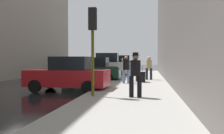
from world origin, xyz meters
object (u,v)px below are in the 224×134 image
parked_dark_green_sedan (93,70)px  parked_bronze_suv (122,63)px  pedestrian_in_tan_coat (149,67)px  rolling_suitcase (142,77)px  parked_white_van (106,65)px  parked_silver_sedan (118,65)px  traffic_light (93,32)px  parked_red_hatchback (68,75)px  parked_gray_coupe (113,66)px  pedestrian_with_beanie (135,67)px  pedestrian_with_fedora (135,72)px  fire_hydrant (118,74)px  pedestrian_in_jeans (126,68)px

parked_dark_green_sedan → parked_bronze_suv: 21.49m
pedestrian_in_tan_coat → rolling_suitcase: size_ratio=1.64×
parked_white_van → parked_silver_sedan: size_ratio=1.09×
traffic_light → rolling_suitcase: (1.89, 6.41, -2.27)m
parked_red_hatchback → parked_dark_green_sedan: size_ratio=1.01×
parked_dark_green_sedan → pedestrian_in_tan_coat: size_ratio=2.46×
parked_gray_coupe → parked_silver_sedan: size_ratio=0.99×
parked_red_hatchback → parked_white_van: parked_white_van is taller
parked_white_van → parked_gray_coupe: 5.23m
parked_red_hatchback → pedestrian_in_tan_coat: bearing=55.1°
parked_red_hatchback → parked_white_van: (-0.00, 11.73, 0.18)m
parked_white_van → traffic_light: 14.46m
traffic_light → pedestrian_with_beanie: size_ratio=2.03×
pedestrian_with_fedora → parked_dark_green_sedan: bearing=113.0°
parked_gray_coupe → rolling_suitcase: size_ratio=4.06×
parked_dark_green_sedan → parked_white_van: 5.86m
parked_dark_green_sedan → parked_silver_sedan: size_ratio=0.99×
parked_silver_sedan → parked_red_hatchback: bearing=-90.0°
fire_hydrant → pedestrian_in_jeans: (0.95, -3.49, 0.61)m
parked_dark_green_sedan → pedestrian_in_tan_coat: 4.18m
parked_gray_coupe → fire_hydrant: size_ratio=6.00×
fire_hydrant → pedestrian_with_beanie: 2.49m
parked_gray_coupe → parked_bronze_suv: parked_bronze_suv is taller
fire_hydrant → parked_silver_sedan: bearing=96.5°
parked_white_van → rolling_suitcase: size_ratio=4.46×
parked_silver_sedan → parked_bronze_suv: (-0.00, 4.93, 0.18)m
parked_dark_green_sedan → traffic_light: 8.79m
pedestrian_with_beanie → pedestrian_in_jeans: pedestrian_with_beanie is taller
traffic_light → pedestrian_with_fedora: traffic_light is taller
parked_red_hatchback → parked_bronze_suv: size_ratio=0.92×
pedestrian_with_beanie → pedestrian_in_tan_coat: bearing=56.3°
parked_white_van → pedestrian_with_fedora: 14.80m
pedestrian_with_beanie → parked_bronze_suv: bearing=98.0°
parked_bronze_suv → fire_hydrant: bearing=-85.1°
pedestrian_in_jeans → pedestrian_with_fedora: bearing=-81.4°
fire_hydrant → pedestrian_with_fedora: bearing=-78.8°
parked_silver_sedan → pedestrian_in_jeans: 19.63m
pedestrian_in_jeans → pedestrian_in_tan_coat: bearing=64.5°
parked_red_hatchback → pedestrian_with_fedora: pedestrian_with_fedora is taller
parked_white_van → fire_hydrant: 5.57m
parked_white_van → pedestrian_with_fedora: parked_white_van is taller
pedestrian_in_jeans → fire_hydrant: bearing=105.1°
parked_bronze_suv → rolling_suitcase: 23.75m
traffic_light → parked_bronze_suv: bearing=93.6°
parked_red_hatchback → pedestrian_in_jeans: bearing=47.4°
parked_gray_coupe → parked_silver_sedan: same height
parked_dark_green_sedan → parked_bronze_suv: (-0.00, 21.49, 0.18)m
parked_bronze_suv → pedestrian_in_tan_coat: size_ratio=2.72×
parked_bronze_suv → parked_white_van: bearing=-90.0°
parked_white_van → pedestrian_in_jeans: bearing=-72.5°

